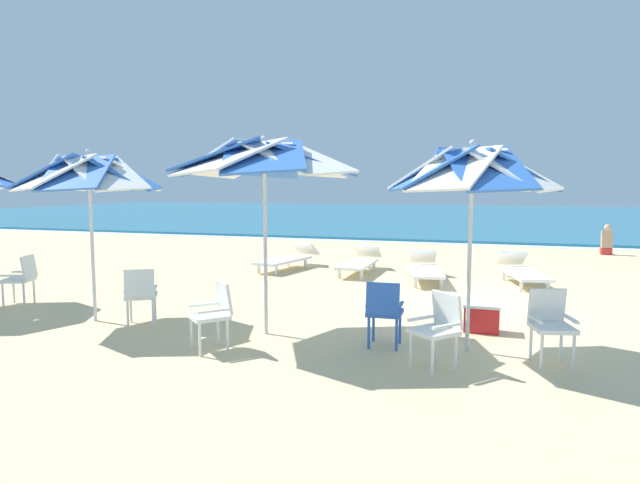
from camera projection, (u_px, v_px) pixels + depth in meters
name	position (u px, v px, depth m)	size (l,w,h in m)	color
ground_plane	(470.00, 302.00, 9.55)	(80.00, 80.00, 0.00)	beige
sea	(484.00, 216.00, 36.17)	(80.00, 36.00, 0.10)	teal
surf_foam	(480.00, 245.00, 18.81)	(80.00, 0.70, 0.01)	white
beach_umbrella_0	(472.00, 172.00, 6.51)	(2.08, 2.08, 2.62)	silver
plastic_chair_0	(384.00, 309.00, 6.83)	(0.46, 0.48, 0.87)	blue
plastic_chair_1	(438.00, 326.00, 6.04)	(0.63, 0.63, 0.87)	white
plastic_chair_2	(550.00, 322.00, 6.22)	(0.54, 0.56, 0.87)	white
beach_umbrella_1	(264.00, 160.00, 7.27)	(2.64, 2.64, 2.74)	silver
plastic_chair_3	(214.00, 311.00, 6.74)	(0.63, 0.63, 0.87)	white
beach_umbrella_2	(89.00, 175.00, 8.01)	(2.15, 2.15, 2.61)	silver
plastic_chair_4	(141.00, 293.00, 7.89)	(0.60, 0.62, 0.87)	white
plastic_chair_5	(22.00, 277.00, 9.29)	(0.58, 0.56, 0.87)	white
sun_lounger_0	(522.00, 271.00, 11.29)	(1.10, 2.23, 0.62)	white
sun_lounger_1	(425.00, 268.00, 11.64)	(1.01, 2.22, 0.62)	white
sun_lounger_2	(359.00, 261.00, 12.69)	(0.66, 2.15, 0.62)	white
sun_lounger_3	(287.00, 258.00, 13.30)	(1.08, 2.23, 0.62)	white
cooler_box	(481.00, 318.00, 7.62)	(0.50, 0.34, 0.40)	red
beachgoer_seated	(605.00, 244.00, 16.26)	(0.30, 0.93, 0.92)	red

